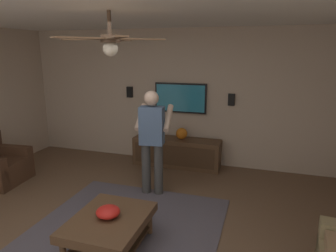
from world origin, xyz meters
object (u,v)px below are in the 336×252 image
object	(u,v)px
media_console	(177,152)
wall_speaker_left	(231,100)
remote_white	(114,210)
wall_speaker_right	(130,92)
coffee_table	(109,226)
tv	(180,98)
ceiling_fan	(110,41)
person_standing	(152,137)
bowl	(108,212)
vase_round	(182,134)

from	to	relation	value
media_console	wall_speaker_left	xyz separation A→B (m)	(0.25, -0.98, 1.05)
remote_white	wall_speaker_right	size ratio (longest dim) A/B	0.68
wall_speaker_left	coffee_table	bearing A→B (deg)	162.15
tv	ceiling_fan	world-z (taller)	ceiling_fan
person_standing	tv	bearing A→B (deg)	-8.10
remote_white	coffee_table	bearing A→B (deg)	122.46
remote_white	wall_speaker_right	xyz separation A→B (m)	(2.88, 1.09, 0.97)
coffee_table	bowl	distance (m)	0.17
remote_white	wall_speaker_left	bearing A→B (deg)	-81.27
media_console	person_standing	world-z (taller)	person_standing
coffee_table	ceiling_fan	distance (m)	2.02
wall_speaker_left	wall_speaker_right	xyz separation A→B (m)	(0.00, 2.07, 0.06)
person_standing	wall_speaker_left	bearing A→B (deg)	-40.59
wall_speaker_right	ceiling_fan	xyz separation A→B (m)	(-2.80, -1.09, 0.92)
coffee_table	bowl	bearing A→B (deg)	56.58
wall_speaker_left	media_console	bearing A→B (deg)	104.49
wall_speaker_right	ceiling_fan	size ratio (longest dim) A/B	0.19
tv	person_standing	xyz separation A→B (m)	(-1.51, 0.03, -0.38)
remote_white	wall_speaker_right	world-z (taller)	wall_speaker_right
coffee_table	person_standing	xyz separation A→B (m)	(1.49, 0.04, 0.64)
media_console	remote_white	world-z (taller)	media_console
media_console	tv	distance (m)	1.07
person_standing	wall_speaker_right	distance (m)	1.91
bowl	wall_speaker_right	world-z (taller)	wall_speaker_right
media_console	wall_speaker_left	distance (m)	1.46
person_standing	coffee_table	bearing A→B (deg)	174.35
bowl	wall_speaker_left	world-z (taller)	wall_speaker_left
bowl	wall_speaker_right	size ratio (longest dim) A/B	1.23
tv	wall_speaker_right	bearing A→B (deg)	-90.69
person_standing	ceiling_fan	bearing A→B (deg)	174.07
remote_white	wall_speaker_left	xyz separation A→B (m)	(2.88, -0.98, 0.91)
media_console	wall_speaker_left	bearing A→B (deg)	104.49
wall_speaker_right	media_console	bearing A→B (deg)	-103.15
coffee_table	media_console	bearing A→B (deg)	0.22
vase_round	ceiling_fan	size ratio (longest dim) A/B	0.19
media_console	wall_speaker_left	world-z (taller)	wall_speaker_left
person_standing	ceiling_fan	distance (m)	1.87
wall_speaker_right	ceiling_fan	distance (m)	3.14
coffee_table	wall_speaker_right	xyz separation A→B (m)	(3.02, 1.10, 1.09)
ceiling_fan	vase_round	bearing A→B (deg)	-2.14
bowl	vase_round	world-z (taller)	vase_round
media_console	person_standing	distance (m)	1.43
wall_speaker_left	wall_speaker_right	distance (m)	2.07
remote_white	media_console	bearing A→B (deg)	-62.47
bowl	vase_round	distance (m)	2.77
coffee_table	wall_speaker_left	bearing A→B (deg)	-17.85
vase_round	remote_white	bearing A→B (deg)	177.93
coffee_table	vase_round	world-z (taller)	vase_round
coffee_table	media_console	xyz separation A→B (m)	(2.76, 0.01, -0.02)
tv	remote_white	bearing A→B (deg)	-0.01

